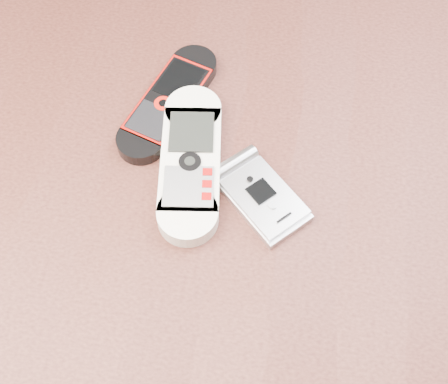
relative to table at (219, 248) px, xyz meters
The scene contains 4 objects.
table is the anchor object (origin of this frame).
nokia_white 0.12m from the table, 135.56° to the left, with size 0.05×0.16×0.02m, color white.
nokia_black_red 0.16m from the table, 123.00° to the left, with size 0.04×0.15×0.01m, color black.
motorola_razr 0.12m from the table, ahead, with size 0.05×0.09×0.01m, color #B9B9BE.
Camera 1 is at (0.04, -0.27, 1.22)m, focal length 50.00 mm.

